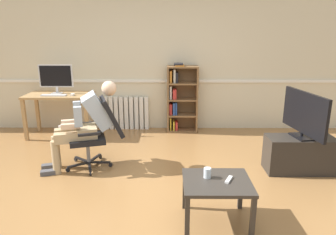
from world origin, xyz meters
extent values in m
plane|color=olive|center=(0.00, 0.00, 0.00)|extent=(18.00, 18.00, 0.00)
cube|color=beige|center=(0.00, 2.65, 1.35)|extent=(12.00, 0.10, 2.70)
cube|color=white|center=(0.00, 2.58, 0.92)|extent=(12.00, 0.03, 0.05)
cube|color=tan|center=(-2.30, 1.88, 0.36)|extent=(0.06, 0.06, 0.72)
cube|color=tan|center=(-1.24, 1.88, 0.36)|extent=(0.06, 0.06, 0.72)
cube|color=tan|center=(-1.24, 2.42, 0.36)|extent=(0.06, 0.06, 0.72)
cube|color=tan|center=(-2.30, 2.42, 0.36)|extent=(0.06, 0.06, 0.72)
cube|color=tan|center=(-1.77, 2.15, 0.74)|extent=(1.14, 0.62, 0.04)
cube|color=silver|center=(-1.82, 2.21, 0.76)|extent=(0.18, 0.14, 0.01)
cube|color=silver|center=(-1.82, 2.23, 0.82)|extent=(0.04, 0.02, 0.10)
cube|color=silver|center=(-1.82, 2.23, 1.06)|extent=(0.59, 0.02, 0.39)
cube|color=black|center=(-1.82, 2.22, 1.06)|extent=(0.55, 0.00, 0.35)
cube|color=silver|center=(-1.81, 2.01, 0.77)|extent=(0.42, 0.12, 0.02)
cube|color=white|center=(-1.49, 2.03, 0.77)|extent=(0.06, 0.10, 0.03)
cube|color=brown|center=(0.14, 2.42, 0.61)|extent=(0.03, 0.28, 1.22)
cube|color=brown|center=(0.67, 2.42, 0.61)|extent=(0.03, 0.28, 1.22)
cube|color=brown|center=(0.40, 2.56, 0.61)|extent=(0.53, 0.02, 1.22)
cube|color=brown|center=(0.40, 2.42, 0.01)|extent=(0.50, 0.28, 0.03)
cube|color=brown|center=(0.40, 2.42, 0.31)|extent=(0.50, 0.28, 0.03)
cube|color=brown|center=(0.40, 2.42, 0.61)|extent=(0.50, 0.28, 0.03)
cube|color=brown|center=(0.40, 2.42, 0.91)|extent=(0.50, 0.28, 0.03)
cube|color=brown|center=(0.40, 2.42, 1.20)|extent=(0.50, 0.28, 0.03)
cube|color=gold|center=(0.19, 2.42, 0.15)|extent=(0.02, 0.19, 0.24)
cube|color=red|center=(0.19, 2.43, 0.42)|extent=(0.05, 0.19, 0.20)
cube|color=white|center=(0.19, 2.43, 0.74)|extent=(0.04, 0.19, 0.24)
cube|color=orange|center=(0.19, 2.42, 1.03)|extent=(0.04, 0.19, 0.21)
cube|color=gold|center=(0.25, 2.41, 0.11)|extent=(0.03, 0.19, 0.17)
cube|color=#2D519E|center=(0.25, 2.41, 0.44)|extent=(0.03, 0.19, 0.23)
cube|color=red|center=(0.25, 2.40, 0.71)|extent=(0.04, 0.19, 0.18)
cube|color=beige|center=(0.26, 2.42, 1.04)|extent=(0.04, 0.19, 0.24)
cube|color=red|center=(0.30, 2.43, 0.11)|extent=(0.04, 0.19, 0.16)
cube|color=#2D519E|center=(0.29, 2.43, 0.44)|extent=(0.03, 0.19, 0.23)
cube|color=red|center=(0.28, 2.41, 0.72)|extent=(0.02, 0.19, 0.19)
cube|color=black|center=(0.30, 2.43, 1.01)|extent=(0.05, 0.19, 0.18)
cube|color=orange|center=(0.35, 2.40, 1.23)|extent=(0.16, 0.22, 0.02)
cube|color=black|center=(0.33, 2.40, 1.25)|extent=(0.16, 0.22, 0.02)
cube|color=white|center=(-1.13, 2.54, 0.31)|extent=(0.07, 0.08, 0.62)
cube|color=white|center=(-1.03, 2.54, 0.31)|extent=(0.07, 0.08, 0.62)
cube|color=white|center=(-0.94, 2.54, 0.31)|extent=(0.07, 0.08, 0.62)
cube|color=white|center=(-0.84, 2.54, 0.31)|extent=(0.07, 0.08, 0.62)
cube|color=white|center=(-0.75, 2.54, 0.31)|extent=(0.07, 0.08, 0.62)
cube|color=white|center=(-0.65, 2.54, 0.31)|extent=(0.07, 0.08, 0.62)
cube|color=white|center=(-0.56, 2.54, 0.31)|extent=(0.07, 0.08, 0.62)
cube|color=white|center=(-0.46, 2.54, 0.31)|extent=(0.07, 0.08, 0.62)
cube|color=white|center=(-0.36, 2.54, 0.31)|extent=(0.07, 0.08, 0.62)
cube|color=white|center=(-0.27, 2.54, 0.31)|extent=(0.07, 0.08, 0.62)
cube|color=black|center=(-0.91, 0.66, 0.07)|extent=(0.12, 0.30, 0.02)
cylinder|color=black|center=(-0.86, 0.51, 0.03)|extent=(0.04, 0.06, 0.06)
cube|color=black|center=(-0.80, 0.80, 0.07)|extent=(0.30, 0.04, 0.02)
cylinder|color=black|center=(-0.65, 0.80, 0.03)|extent=(0.06, 0.02, 0.06)
cube|color=black|center=(-0.90, 0.94, 0.07)|extent=(0.13, 0.30, 0.02)
cylinder|color=black|center=(-0.85, 1.08, 0.03)|extent=(0.04, 0.06, 0.06)
cube|color=black|center=(-1.07, 0.89, 0.07)|extent=(0.26, 0.21, 0.02)
cylinder|color=black|center=(-1.19, 0.98, 0.03)|extent=(0.06, 0.05, 0.06)
cube|color=black|center=(-1.07, 0.71, 0.07)|extent=(0.27, 0.20, 0.02)
cylinder|color=black|center=(-1.20, 0.63, 0.03)|extent=(0.06, 0.05, 0.06)
cylinder|color=gray|center=(-0.95, 0.80, 0.23)|extent=(0.05, 0.05, 0.30)
cube|color=black|center=(-0.95, 0.80, 0.41)|extent=(0.58, 0.58, 0.07)
cube|color=black|center=(-0.62, 0.90, 0.70)|extent=(0.40, 0.50, 0.53)
cube|color=black|center=(-1.01, 1.05, 0.56)|extent=(0.28, 0.13, 0.03)
cube|color=black|center=(-0.85, 0.56, 0.56)|extent=(0.28, 0.13, 0.03)
cube|color=tan|center=(-0.95, 0.80, 0.52)|extent=(0.35, 0.40, 0.14)
cube|color=#A3B2C1|center=(-0.80, 0.85, 0.79)|extent=(0.49, 0.45, 0.52)
sphere|color=beige|center=(-0.64, 0.90, 1.09)|extent=(0.20, 0.20, 0.20)
cube|color=white|center=(-1.22, 0.72, 0.62)|extent=(0.15, 0.08, 0.02)
cube|color=tan|center=(-1.18, 0.83, 0.49)|extent=(0.44, 0.25, 0.13)
cylinder|color=tan|center=(-1.38, 0.77, 0.23)|extent=(0.10, 0.10, 0.46)
cube|color=#4C4C51|center=(-1.48, 0.74, 0.03)|extent=(0.24, 0.15, 0.06)
cube|color=tan|center=(-1.12, 0.64, 0.49)|extent=(0.44, 0.25, 0.13)
cylinder|color=tan|center=(-1.32, 0.58, 0.23)|extent=(0.10, 0.10, 0.46)
cube|color=#4C4C51|center=(-1.42, 0.55, 0.03)|extent=(0.24, 0.15, 0.06)
cube|color=#A3B2C1|center=(-1.09, 0.92, 0.77)|extent=(0.12, 0.11, 0.26)
cube|color=beige|center=(-1.17, 0.83, 0.64)|extent=(0.25, 0.14, 0.07)
cube|color=#A3B2C1|center=(-1.00, 0.62, 0.77)|extent=(0.12, 0.11, 0.26)
cube|color=beige|center=(-1.11, 0.65, 0.64)|extent=(0.25, 0.14, 0.07)
cube|color=#2D2823|center=(1.91, 0.68, 0.24)|extent=(0.88, 0.38, 0.48)
cube|color=black|center=(1.91, 0.68, 0.49)|extent=(0.25, 0.35, 0.02)
cylinder|color=black|center=(1.91, 0.68, 0.52)|extent=(0.04, 0.04, 0.05)
cube|color=black|center=(1.91, 0.68, 0.82)|extent=(0.20, 0.93, 0.53)
cube|color=white|center=(1.93, 0.68, 0.82)|extent=(0.15, 0.87, 0.49)
cube|color=#332D28|center=(0.33, -0.75, 0.21)|extent=(0.04, 0.04, 0.42)
cube|color=#332D28|center=(0.92, -0.75, 0.21)|extent=(0.04, 0.04, 0.42)
cube|color=#332D28|center=(0.92, -0.24, 0.21)|extent=(0.04, 0.04, 0.42)
cube|color=#332D28|center=(0.33, -0.24, 0.21)|extent=(0.04, 0.04, 0.42)
cube|color=#332D28|center=(0.63, -0.50, 0.43)|extent=(0.65, 0.57, 0.03)
cylinder|color=silver|center=(0.54, -0.43, 0.50)|extent=(0.07, 0.07, 0.10)
cube|color=white|center=(0.74, -0.49, 0.46)|extent=(0.10, 0.15, 0.02)
camera|label=1|loc=(0.18, -3.23, 1.85)|focal=33.57mm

